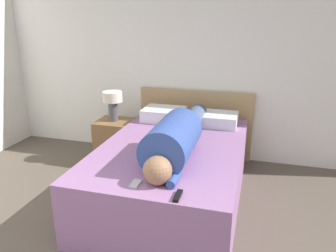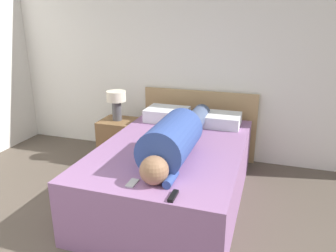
% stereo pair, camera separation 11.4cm
% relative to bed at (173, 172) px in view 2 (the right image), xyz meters
% --- Properties ---
extents(wall_back, '(6.18, 0.06, 2.60)m').
position_rel_bed_xyz_m(wall_back, '(-0.18, 1.23, 1.00)').
color(wall_back, white).
rests_on(wall_back, ground_plane).
extents(bed, '(1.37, 2.09, 0.60)m').
position_rel_bed_xyz_m(bed, '(0.00, 0.00, 0.00)').
color(bed, '#936699').
rests_on(bed, ground_plane).
extents(headboard, '(1.49, 0.04, 0.91)m').
position_rel_bed_xyz_m(headboard, '(0.00, 1.16, 0.15)').
color(headboard, tan).
rests_on(headboard, ground_plane).
extents(nightstand, '(0.42, 0.41, 0.56)m').
position_rel_bed_xyz_m(nightstand, '(-0.95, 0.68, -0.02)').
color(nightstand, brown).
rests_on(nightstand, ground_plane).
extents(table_lamp, '(0.24, 0.24, 0.37)m').
position_rel_bed_xyz_m(table_lamp, '(-0.95, 0.68, 0.52)').
color(table_lamp, '#4C4C51').
rests_on(table_lamp, nightstand).
extents(person_lying, '(0.39, 1.79, 0.39)m').
position_rel_bed_xyz_m(person_lying, '(0.10, -0.21, 0.47)').
color(person_lying, '#936B4C').
rests_on(person_lying, bed).
extents(pillow_near_headboard, '(0.50, 0.39, 0.15)m').
position_rel_bed_xyz_m(pillow_near_headboard, '(-0.31, 0.77, 0.37)').
color(pillow_near_headboard, white).
rests_on(pillow_near_headboard, bed).
extents(pillow_second, '(0.47, 0.39, 0.13)m').
position_rel_bed_xyz_m(pillow_second, '(0.34, 0.77, 0.37)').
color(pillow_second, white).
rests_on(pillow_second, bed).
extents(tv_remote, '(0.04, 0.15, 0.02)m').
position_rel_bed_xyz_m(tv_remote, '(0.30, -0.95, 0.31)').
color(tv_remote, black).
rests_on(tv_remote, bed).
extents(cell_phone, '(0.06, 0.13, 0.01)m').
position_rel_bed_xyz_m(cell_phone, '(-0.06, -0.85, 0.31)').
color(cell_phone, '#B2B7BC').
rests_on(cell_phone, bed).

